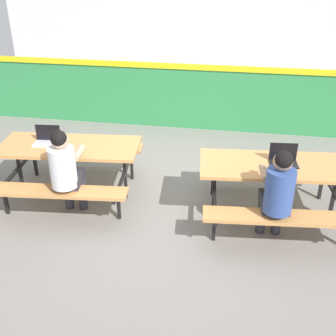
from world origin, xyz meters
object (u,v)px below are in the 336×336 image
object	(u,v)px
student_nearer	(65,168)
laptop_silver	(47,140)
student_further	(278,191)
picnic_table_left	(70,157)
picnic_table_right	(275,177)
laptop_dark	(283,159)

from	to	relation	value
student_nearer	laptop_silver	size ratio (longest dim) A/B	3.55
student_nearer	student_further	size ratio (longest dim) A/B	1.00
picnic_table_left	student_nearer	xyz separation A→B (m)	(0.17, -0.54, 0.13)
picnic_table_right	student_nearer	xyz separation A→B (m)	(-2.42, -0.45, 0.13)
student_nearer	picnic_table_left	bearing A→B (deg)	107.60
picnic_table_right	laptop_silver	distance (m)	2.89
picnic_table_left	picnic_table_right	size ratio (longest dim) A/B	1.00
picnic_table_right	laptop_dark	xyz separation A→B (m)	(0.07, 0.04, 0.21)
picnic_table_right	laptop_dark	distance (m)	0.23
student_nearer	student_further	world-z (taller)	same
student_further	student_nearer	bearing A→B (deg)	177.41
picnic_table_right	laptop_silver	xyz separation A→B (m)	(-2.89, 0.10, 0.21)
student_nearer	laptop_silver	distance (m)	0.73
student_further	picnic_table_right	bearing A→B (deg)	87.95
laptop_silver	laptop_dark	world-z (taller)	same
laptop_silver	laptop_dark	distance (m)	2.95
picnic_table_right	student_nearer	world-z (taller)	student_nearer
student_nearer	laptop_dark	xyz separation A→B (m)	(2.49, 0.50, 0.08)
picnic_table_left	student_further	xyz separation A→B (m)	(2.57, -0.65, 0.13)
laptop_dark	picnic_table_right	bearing A→B (deg)	-147.24
picnic_table_left	laptop_silver	xyz separation A→B (m)	(-0.29, 0.01, 0.21)
student_nearer	laptop_dark	distance (m)	2.54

